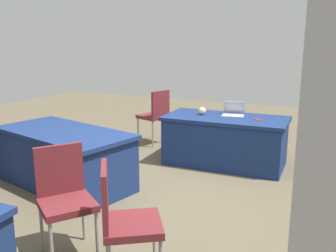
% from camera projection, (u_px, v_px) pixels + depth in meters
% --- Properties ---
extents(ground_plane, '(14.40, 14.40, 0.00)m').
position_uv_depth(ground_plane, '(157.00, 200.00, 4.43)').
color(ground_plane, brown).
extents(table_foreground, '(1.84, 0.97, 0.73)m').
position_uv_depth(table_foreground, '(225.00, 141.00, 5.65)').
color(table_foreground, navy).
rests_on(table_foreground, ground).
extents(table_mid_right, '(2.00, 1.29, 0.73)m').
position_uv_depth(table_mid_right, '(65.00, 158.00, 4.80)').
color(table_mid_right, navy).
rests_on(table_mid_right, ground).
extents(chair_near_front, '(0.61, 0.61, 0.95)m').
position_uv_depth(chair_near_front, '(64.00, 194.00, 3.25)').
color(chair_near_front, '#9E9993').
rests_on(chair_near_front, ground).
extents(chair_tucked_right, '(0.55, 0.55, 0.98)m').
position_uv_depth(chair_tucked_right, '(156.00, 113.00, 6.70)').
color(chair_tucked_right, '#9E9993').
rests_on(chair_tucked_right, ground).
extents(chair_aisle, '(0.61, 0.61, 0.94)m').
position_uv_depth(chair_aisle, '(123.00, 217.00, 2.85)').
color(chair_aisle, '#9E9993').
rests_on(chair_aisle, ground).
extents(laptop_silver, '(0.37, 0.35, 0.21)m').
position_uv_depth(laptop_silver, '(233.00, 113.00, 5.65)').
color(laptop_silver, silver).
rests_on(laptop_silver, table_foreground).
extents(yarn_ball, '(0.12, 0.12, 0.12)m').
position_uv_depth(yarn_ball, '(202.00, 111.00, 5.72)').
color(yarn_ball, beige).
rests_on(yarn_ball, table_foreground).
extents(scissors_red, '(0.15, 0.15, 0.01)m').
position_uv_depth(scissors_red, '(257.00, 120.00, 5.36)').
color(scissors_red, red).
rests_on(scissors_red, table_foreground).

